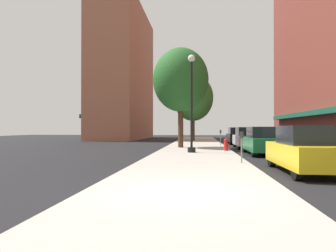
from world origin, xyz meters
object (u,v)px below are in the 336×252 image
(lamppost, at_px, (192,101))
(car_black, at_px, (237,136))
(parking_meter_far, at_px, (242,143))
(car_yellow, at_px, (306,150))
(tree_near, at_px, (181,80))
(parking_meter_near, at_px, (221,136))
(fire_hydrant, at_px, (226,144))
(car_silver, at_px, (247,138))
(car_green, at_px, (262,141))
(tree_mid, at_px, (193,98))

(lamppost, height_order, car_black, lamppost)
(parking_meter_far, height_order, car_yellow, car_yellow)
(lamppost, distance_m, tree_near, 5.18)
(lamppost, xyz_separation_m, car_black, (4.18, 12.16, -2.39))
(parking_meter_near, bearing_deg, fire_hydrant, -90.49)
(parking_meter_near, bearing_deg, tree_near, -139.10)
(car_yellow, bearing_deg, lamppost, 119.05)
(fire_hydrant, xyz_separation_m, car_silver, (2.00, 4.28, 0.29))
(car_green, xyz_separation_m, car_black, (0.00, 12.05, 0.00))
(car_yellow, xyz_separation_m, car_green, (0.00, 7.30, 0.00))
(fire_hydrant, distance_m, tree_mid, 17.02)
(car_yellow, distance_m, car_silver, 13.12)
(fire_hydrant, height_order, tree_mid, tree_mid)
(parking_meter_far, relative_size, car_black, 0.30)
(tree_near, bearing_deg, lamppost, -78.45)
(parking_meter_far, bearing_deg, car_silver, 80.19)
(tree_near, bearing_deg, parking_meter_far, -72.35)
(parking_meter_near, height_order, car_green, car_green)
(tree_near, bearing_deg, fire_hydrant, -43.85)
(tree_near, bearing_deg, car_silver, 13.83)
(parking_meter_near, relative_size, car_green, 0.30)
(lamppost, xyz_separation_m, car_silver, (4.18, 5.93, -2.39))
(car_green, bearing_deg, car_silver, 90.27)
(tree_mid, distance_m, car_black, 8.47)
(car_green, bearing_deg, tree_mid, 104.50)
(fire_hydrant, bearing_deg, tree_mid, 98.76)
(parking_meter_near, height_order, parking_meter_far, same)
(lamppost, bearing_deg, car_yellow, -59.83)
(tree_near, relative_size, car_silver, 1.76)
(car_black, bearing_deg, car_green, -91.95)
(fire_hydrant, height_order, car_yellow, car_yellow)
(tree_near, distance_m, tree_mid, 13.17)
(fire_hydrant, bearing_deg, parking_meter_near, 89.51)
(fire_hydrant, distance_m, parking_meter_near, 5.79)
(tree_mid, distance_m, car_yellow, 25.79)
(parking_meter_far, xyz_separation_m, tree_mid, (-2.54, 23.17, 4.28))
(lamppost, relative_size, fire_hydrant, 7.47)
(lamppost, xyz_separation_m, parking_meter_near, (2.23, 7.42, -2.25))
(car_black, bearing_deg, lamppost, -110.94)
(car_yellow, bearing_deg, car_silver, 88.87)
(tree_near, distance_m, car_silver, 6.91)
(tree_mid, bearing_deg, car_black, -51.55)
(parking_meter_near, relative_size, tree_mid, 0.17)
(tree_mid, relative_size, car_yellow, 1.84)
(tree_near, relative_size, car_yellow, 1.76)
(lamppost, bearing_deg, tree_near, 101.55)
(fire_hydrant, relative_size, parking_meter_far, 0.60)
(parking_meter_far, bearing_deg, lamppost, 112.66)
(parking_meter_near, distance_m, car_yellow, 14.75)
(car_yellow, distance_m, car_green, 7.30)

